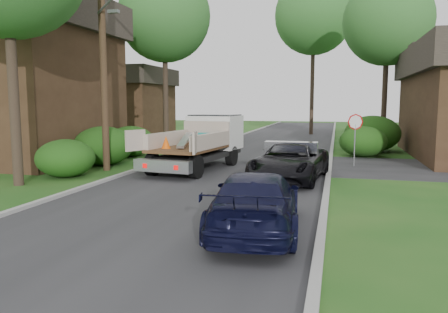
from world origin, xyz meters
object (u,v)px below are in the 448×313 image
at_px(navy_suv, 256,202).
at_px(tree_left_back, 47,9).
at_px(utility_pole, 103,52).
at_px(flatbed_truck, 205,139).
at_px(stop_sign, 355,129).
at_px(tree_right_far, 388,21).
at_px(black_pickup, 290,162).
at_px(house_left_far, 123,102).
at_px(house_left_near, 10,78).
at_px(tree_center_far, 314,16).
at_px(tree_left_far, 164,16).

bearing_deg(navy_suv, tree_left_back, -48.37).
distance_m(utility_pole, tree_left_back, 12.30).
bearing_deg(utility_pole, flatbed_truck, 28.30).
height_order(stop_sign, tree_right_far, tree_right_far).
xyz_separation_m(black_pickup, navy_suv, (-0.05, -7.00, -0.02)).
distance_m(utility_pole, tree_right_far, 20.12).
height_order(utility_pole, house_left_far, utility_pole).
distance_m(tree_right_far, flatbed_truck, 17.32).
distance_m(utility_pole, navy_suv, 11.89).
bearing_deg(utility_pole, stop_sign, 20.62).
distance_m(tree_left_back, navy_suv, 24.17).
bearing_deg(house_left_far, stop_sign, -34.81).
height_order(house_left_near, flatbed_truck, house_left_near).
height_order(house_left_far, tree_center_far, tree_center_far).
xyz_separation_m(stop_sign, tree_center_far, (-3.20, 21.00, 9.20)).
height_order(utility_pole, tree_center_far, tree_center_far).
distance_m(house_left_near, house_left_far, 15.12).
relative_size(tree_right_far, navy_suv, 2.38).
bearing_deg(stop_sign, house_left_far, 145.19).
distance_m(utility_pole, tree_center_far, 26.75).
bearing_deg(stop_sign, utility_pole, -159.38).
xyz_separation_m(tree_left_far, tree_left_back, (-6.50, -4.00, -0.00)).
bearing_deg(house_left_near, house_left_far, 95.71).
distance_m(tree_left_back, flatbed_truck, 15.76).
distance_m(house_left_near, black_pickup, 15.29).
bearing_deg(tree_left_back, tree_left_far, 31.61).
height_order(stop_sign, tree_left_back, tree_left_back).
height_order(tree_left_far, black_pickup, tree_left_far).
distance_m(stop_sign, tree_left_back, 20.89).
relative_size(utility_pole, tree_left_back, 0.83).
relative_size(utility_pole, house_left_near, 1.03).
relative_size(house_left_far, tree_center_far, 0.52).
distance_m(utility_pole, tree_left_far, 12.77).
bearing_deg(tree_left_far, utility_pole, -80.46).
height_order(house_left_near, house_left_far, house_left_near).
height_order(stop_sign, house_left_far, house_left_far).
xyz_separation_m(utility_pole, tree_center_far, (7.48, 25.02, 5.81)).
distance_m(flatbed_truck, navy_suv, 10.47).
distance_m(tree_left_back, black_pickup, 20.44).
relative_size(black_pickup, navy_suv, 1.07).
bearing_deg(flatbed_truck, tree_left_far, 128.34).
bearing_deg(house_left_near, tree_left_back, 108.43).
bearing_deg(flatbed_truck, tree_right_far, 62.32).
bearing_deg(house_left_near, navy_suv, -33.05).
relative_size(house_left_near, black_pickup, 1.87).
bearing_deg(tree_center_far, house_left_far, -152.70).
xyz_separation_m(tree_right_far, black_pickup, (-4.85, -15.50, -7.76)).
xyz_separation_m(tree_right_far, flatbed_truck, (-9.06, -12.91, -7.16)).
bearing_deg(tree_center_far, utility_pole, -106.65).
height_order(house_left_near, black_pickup, house_left_near).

